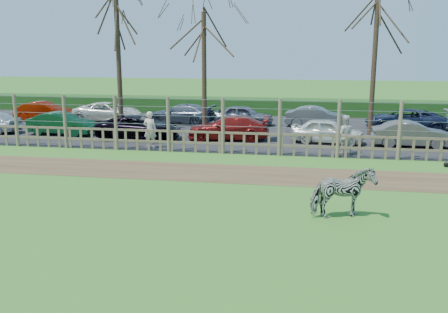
% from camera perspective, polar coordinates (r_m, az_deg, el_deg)
% --- Properties ---
extents(ground, '(120.00, 120.00, 0.00)m').
position_cam_1_polar(ground, '(14.77, -5.51, -6.10)').
color(ground, olive).
rests_on(ground, ground).
extents(dirt_strip, '(34.00, 2.80, 0.01)m').
position_cam_1_polar(dirt_strip, '(18.97, -1.95, -1.83)').
color(dirt_strip, brown).
rests_on(dirt_strip, ground).
extents(asphalt, '(44.00, 13.00, 0.04)m').
position_cam_1_polar(asphalt, '(28.63, 2.12, 3.07)').
color(asphalt, '#232326').
rests_on(asphalt, ground).
extents(hedge, '(46.00, 2.00, 1.10)m').
position_cam_1_polar(hedge, '(35.43, 3.66, 5.73)').
color(hedge, '#1E4716').
rests_on(hedge, ground).
extents(fence, '(30.16, 0.16, 2.50)m').
position_cam_1_polar(fence, '(22.16, -0.13, 2.37)').
color(fence, brown).
rests_on(fence, ground).
extents(tree_left, '(4.80, 4.80, 7.88)m').
position_cam_1_polar(tree_left, '(27.96, -12.11, 14.10)').
color(tree_left, '#3D2B1E').
rests_on(tree_left, ground).
extents(tree_mid, '(4.80, 4.80, 6.83)m').
position_cam_1_polar(tree_mid, '(27.60, -2.31, 12.83)').
color(tree_mid, '#3D2B1E').
rests_on(tree_mid, ground).
extents(tree_right, '(4.80, 4.80, 7.35)m').
position_cam_1_polar(tree_right, '(27.69, 16.97, 13.09)').
color(tree_right, '#3D2B1E').
rests_on(tree_right, ground).
extents(zebra, '(1.89, 1.34, 1.45)m').
position_cam_1_polar(zebra, '(14.21, 13.38, -4.06)').
color(zebra, gray).
rests_on(zebra, ground).
extents(visitor_a, '(0.65, 0.45, 1.72)m').
position_cam_1_polar(visitor_a, '(23.47, -8.45, 3.05)').
color(visitor_a, beige).
rests_on(visitor_a, asphalt).
extents(visitor_b, '(0.90, 0.74, 1.72)m').
position_cam_1_polar(visitor_b, '(22.55, 13.59, 2.45)').
color(visitor_b, beige).
rests_on(visitor_b, asphalt).
extents(crow, '(0.26, 0.20, 0.22)m').
position_cam_1_polar(crow, '(21.69, 24.08, -0.83)').
color(crow, black).
rests_on(crow, ground).
extents(car_1, '(3.69, 1.41, 1.20)m').
position_cam_1_polar(car_1, '(28.22, -18.05, 3.61)').
color(car_1, '#0D4122').
rests_on(car_1, asphalt).
extents(car_2, '(4.34, 2.03, 1.20)m').
position_cam_1_polar(car_2, '(25.92, -9.73, 3.30)').
color(car_2, black).
rests_on(car_2, asphalt).
extents(car_3, '(4.23, 1.92, 1.20)m').
position_cam_1_polar(car_3, '(25.40, 0.52, 3.30)').
color(car_3, maroon).
rests_on(car_3, asphalt).
extents(car_4, '(3.68, 1.87, 1.20)m').
position_cam_1_polar(car_4, '(24.97, 11.74, 2.88)').
color(car_4, white).
rests_on(car_4, asphalt).
extents(car_5, '(3.65, 1.29, 1.20)m').
position_cam_1_polar(car_5, '(25.14, 20.67, 2.39)').
color(car_5, '#615E5B').
rests_on(car_5, asphalt).
extents(car_7, '(3.70, 1.44, 1.20)m').
position_cam_1_polar(car_7, '(34.05, -19.87, 4.90)').
color(car_7, '#8C1602').
rests_on(car_7, asphalt).
extents(car_8, '(4.40, 2.18, 1.20)m').
position_cam_1_polar(car_8, '(32.54, -13.10, 5.00)').
color(car_8, white).
rests_on(car_8, asphalt).
extents(car_9, '(4.31, 2.18, 1.20)m').
position_cam_1_polar(car_9, '(30.84, -4.91, 4.88)').
color(car_9, '#4C5666').
rests_on(car_9, asphalt).
extents(car_10, '(3.59, 1.60, 1.20)m').
position_cam_1_polar(car_10, '(30.13, 2.27, 4.74)').
color(car_10, slate).
rests_on(car_10, asphalt).
extents(car_11, '(3.72, 1.51, 1.20)m').
position_cam_1_polar(car_11, '(29.92, 10.54, 4.48)').
color(car_11, '#5A5F61').
rests_on(car_11, asphalt).
extents(car_12, '(4.40, 2.17, 1.20)m').
position_cam_1_polar(car_12, '(30.06, 19.95, 3.98)').
color(car_12, '#1B243F').
rests_on(car_12, asphalt).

